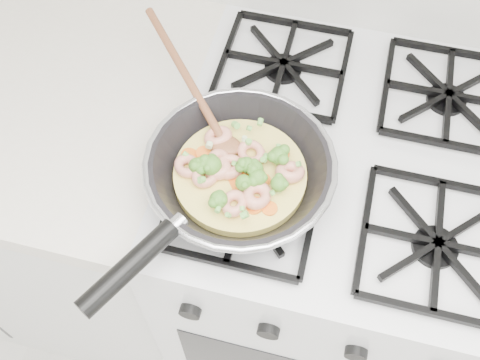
# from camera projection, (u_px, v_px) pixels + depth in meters

# --- Properties ---
(stove) EXTENTS (0.60, 0.60, 0.92)m
(stove) POSITION_uv_depth(u_px,v_px,m) (319.00, 256.00, 1.32)
(stove) COLOR white
(stove) RESTS_ON ground
(counter_left) EXTENTS (1.00, 0.60, 0.90)m
(counter_left) POSITION_uv_depth(u_px,v_px,m) (13.00, 187.00, 1.43)
(counter_left) COLOR silver
(counter_left) RESTS_ON ground
(skillet) EXTENTS (0.38, 0.54, 0.09)m
(skillet) POSITION_uv_depth(u_px,v_px,m) (237.00, 172.00, 0.86)
(skillet) COLOR black
(skillet) RESTS_ON stove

